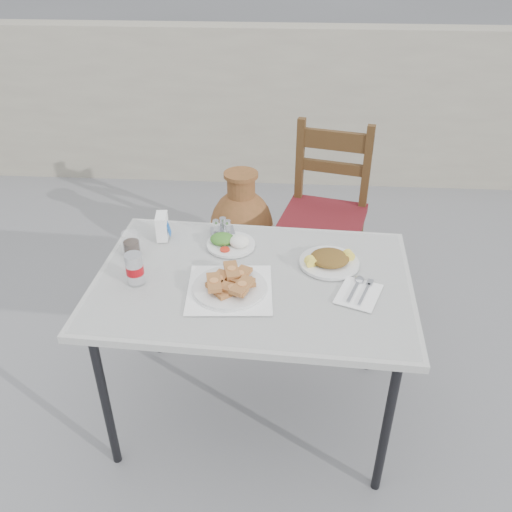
# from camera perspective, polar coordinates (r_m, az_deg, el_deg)

# --- Properties ---
(ground) EXTENTS (80.00, 80.00, 0.00)m
(ground) POSITION_cam_1_polar(r_m,az_deg,el_deg) (2.58, -1.71, -15.30)
(ground) COLOR #5F5F61
(ground) RESTS_ON ground
(cafe_table) EXTENTS (1.24, 0.88, 0.73)m
(cafe_table) POSITION_cam_1_polar(r_m,az_deg,el_deg) (2.10, -0.34, -3.43)
(cafe_table) COLOR black
(cafe_table) RESTS_ON ground
(pide_plate) EXTENTS (0.33, 0.33, 0.06)m
(pide_plate) POSITION_cam_1_polar(r_m,az_deg,el_deg) (1.99, -2.80, -2.89)
(pide_plate) COLOR white
(pide_plate) RESTS_ON cafe_table
(salad_rice_plate) EXTENTS (0.20, 0.20, 0.05)m
(salad_rice_plate) POSITION_cam_1_polar(r_m,az_deg,el_deg) (2.25, -2.73, 1.50)
(salad_rice_plate) COLOR silver
(salad_rice_plate) RESTS_ON cafe_table
(salad_chopped_plate) EXTENTS (0.24, 0.24, 0.05)m
(salad_chopped_plate) POSITION_cam_1_polar(r_m,az_deg,el_deg) (2.15, 7.73, -0.40)
(salad_chopped_plate) COLOR silver
(salad_chopped_plate) RESTS_ON cafe_table
(soda_can) EXTENTS (0.07, 0.07, 0.12)m
(soda_can) POSITION_cam_1_polar(r_m,az_deg,el_deg) (2.06, -12.66, -1.27)
(soda_can) COLOR silver
(soda_can) RESTS_ON cafe_table
(cola_glass) EXTENTS (0.07, 0.07, 0.10)m
(cola_glass) POSITION_cam_1_polar(r_m,az_deg,el_deg) (2.24, -12.97, 1.12)
(cola_glass) COLOR white
(cola_glass) RESTS_ON cafe_table
(napkin_holder) EXTENTS (0.06, 0.09, 0.11)m
(napkin_holder) POSITION_cam_1_polar(r_m,az_deg,el_deg) (2.32, -9.85, 3.10)
(napkin_holder) COLOR white
(napkin_holder) RESTS_ON cafe_table
(condiment_caddy) EXTENTS (0.12, 0.10, 0.07)m
(condiment_caddy) POSITION_cam_1_polar(r_m,az_deg,el_deg) (2.34, -3.56, 2.92)
(condiment_caddy) COLOR #BCBCC3
(condiment_caddy) RESTS_ON cafe_table
(cutlery_napkin) EXTENTS (0.20, 0.22, 0.01)m
(cutlery_napkin) POSITION_cam_1_polar(r_m,az_deg,el_deg) (2.03, 10.79, -3.65)
(cutlery_napkin) COLOR white
(cutlery_napkin) RESTS_ON cafe_table
(chair) EXTENTS (0.52, 0.52, 0.98)m
(chair) POSITION_cam_1_polar(r_m,az_deg,el_deg) (3.01, 7.24, 4.47)
(chair) COLOR #3B2410
(chair) RESTS_ON ground
(terracotta_urn) EXTENTS (0.38, 0.38, 0.67)m
(terracotta_urn) POSITION_cam_1_polar(r_m,az_deg,el_deg) (3.24, -1.51, 2.98)
(terracotta_urn) COLOR brown
(terracotta_urn) RESTS_ON ground
(back_wall) EXTENTS (6.00, 0.25, 1.20)m
(back_wall) POSITION_cam_1_polar(r_m,az_deg,el_deg) (4.42, 1.24, 15.43)
(back_wall) COLOR #A19C86
(back_wall) RESTS_ON ground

